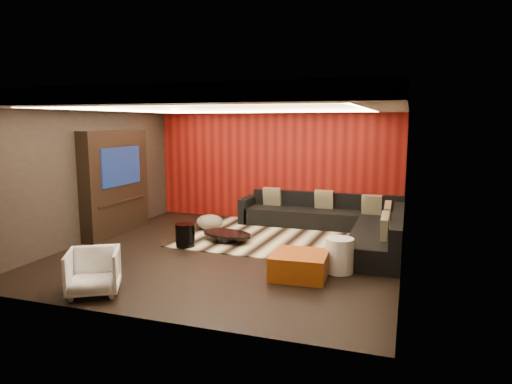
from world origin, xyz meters
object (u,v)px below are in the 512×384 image
(orange_ottoman, at_px, (300,265))
(armchair, at_px, (93,272))
(drum_stool, at_px, (185,235))
(sectional_sofa, at_px, (340,224))
(coffee_table, at_px, (227,237))
(white_side_table, at_px, (340,255))

(orange_ottoman, height_order, armchair, armchair)
(drum_stool, height_order, sectional_sofa, sectional_sofa)
(coffee_table, relative_size, orange_ottoman, 1.29)
(armchair, bearing_deg, white_side_table, 3.01)
(coffee_table, bearing_deg, sectional_sofa, 31.37)
(coffee_table, distance_m, white_side_table, 2.63)
(drum_stool, xyz_separation_m, orange_ottoman, (2.46, -0.94, -0.05))
(white_side_table, relative_size, orange_ottoman, 0.66)
(orange_ottoman, distance_m, armchair, 3.02)
(white_side_table, bearing_deg, coffee_table, 155.11)
(white_side_table, distance_m, orange_ottoman, 0.69)
(white_side_table, bearing_deg, sectional_sofa, 98.04)
(white_side_table, relative_size, sectional_sofa, 0.15)
(drum_stool, bearing_deg, armchair, -92.33)
(armchair, xyz_separation_m, sectional_sofa, (2.78, 4.36, -0.05))
(drum_stool, xyz_separation_m, armchair, (-0.10, -2.55, 0.08))
(orange_ottoman, bearing_deg, armchair, -147.90)
(orange_ottoman, bearing_deg, coffee_table, 140.47)
(coffee_table, relative_size, armchair, 1.55)
(white_side_table, xyz_separation_m, sectional_sofa, (-0.33, 2.36, -0.02))
(orange_ottoman, xyz_separation_m, armchair, (-2.56, -1.61, 0.13))
(drum_stool, relative_size, sectional_sofa, 0.12)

